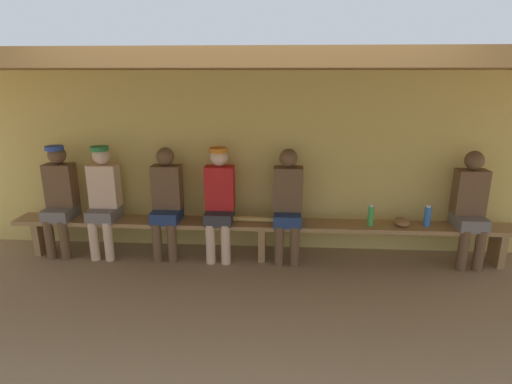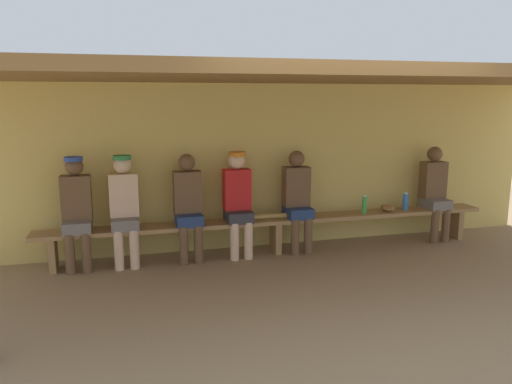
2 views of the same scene
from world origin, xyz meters
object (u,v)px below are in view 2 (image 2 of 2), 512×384
at_px(player_with_sunglasses, 77,208).
at_px(water_bottle_orange, 405,201).
at_px(player_middle, 188,203).
at_px(player_near_post, 124,205).
at_px(player_in_red, 435,189).
at_px(baseball_bat, 270,216).
at_px(player_rightmost, 238,199).
at_px(player_in_blue, 297,197).
at_px(bench, 276,224).
at_px(water_bottle_green, 364,204).
at_px(baseball_glove_dark_brown, 387,208).

xyz_separation_m(player_with_sunglasses, water_bottle_orange, (4.37, 0.01, -0.17)).
bearing_deg(water_bottle_orange, player_middle, -179.89).
bearing_deg(player_near_post, water_bottle_orange, 0.08).
relative_size(player_in_red, baseball_bat, 1.65).
distance_m(player_in_red, player_with_sunglasses, 4.83).
height_order(player_with_sunglasses, player_rightmost, same).
height_order(player_near_post, player_in_blue, player_near_post).
xyz_separation_m(player_near_post, water_bottle_orange, (3.83, 0.01, -0.17)).
distance_m(bench, player_rightmost, 0.62).
height_order(bench, player_rightmost, player_rightmost).
xyz_separation_m(bench, player_middle, (-1.14, 0.00, 0.34)).
height_order(player_in_red, water_bottle_orange, player_in_red).
xyz_separation_m(bench, player_with_sunglasses, (-2.45, 0.00, 0.36)).
bearing_deg(baseball_bat, player_with_sunglasses, -177.68).
bearing_deg(player_with_sunglasses, player_middle, -0.02).
distance_m(player_near_post, player_in_blue, 2.21).
bearing_deg(water_bottle_green, player_in_blue, 178.12).
bearing_deg(water_bottle_orange, player_in_red, -0.75).
relative_size(player_rightmost, water_bottle_orange, 5.42).
bearing_deg(water_bottle_green, baseball_glove_dark_brown, 2.85).
distance_m(bench, player_in_red, 2.40).
height_order(player_middle, player_near_post, player_near_post).
distance_m(player_with_sunglasses, water_bottle_orange, 4.37).
bearing_deg(bench, player_with_sunglasses, 179.92).
distance_m(player_in_blue, baseball_glove_dark_brown, 1.34).
bearing_deg(baseball_glove_dark_brown, player_near_post, 90.79).
distance_m(player_near_post, water_bottle_green, 3.17).
xyz_separation_m(water_bottle_green, baseball_bat, (-1.34, 0.03, -0.09)).
distance_m(player_near_post, baseball_glove_dark_brown, 3.54).
distance_m(player_middle, baseball_glove_dark_brown, 2.77).
relative_size(player_in_blue, player_with_sunglasses, 0.99).
xyz_separation_m(bench, water_bottle_orange, (1.92, 0.01, 0.19)).
height_order(water_bottle_green, baseball_bat, water_bottle_green).
relative_size(bench, baseball_bat, 7.41).
distance_m(player_in_blue, player_rightmost, 0.81).
height_order(player_in_blue, baseball_glove_dark_brown, player_in_blue).
xyz_separation_m(player_in_red, baseball_glove_dark_brown, (-0.75, -0.01, -0.22)).
xyz_separation_m(player_in_blue, player_with_sunglasses, (-2.75, 0.00, 0.02)).
distance_m(player_with_sunglasses, baseball_bat, 2.39).
distance_m(player_rightmost, baseball_bat, 0.50).
bearing_deg(player_middle, player_in_red, 0.00).
relative_size(player_near_post, baseball_glove_dark_brown, 5.60).
distance_m(player_in_red, player_in_blue, 2.08).
bearing_deg(water_bottle_orange, bench, -179.73).
bearing_deg(baseball_bat, baseball_glove_dark_brown, 2.05).
relative_size(bench, player_rightmost, 4.46).
relative_size(player_with_sunglasses, water_bottle_orange, 5.42).
xyz_separation_m(player_near_post, player_with_sunglasses, (-0.54, 0.00, 0.00)).
height_order(bench, water_bottle_orange, water_bottle_orange).
bearing_deg(water_bottle_orange, player_in_blue, -179.79).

